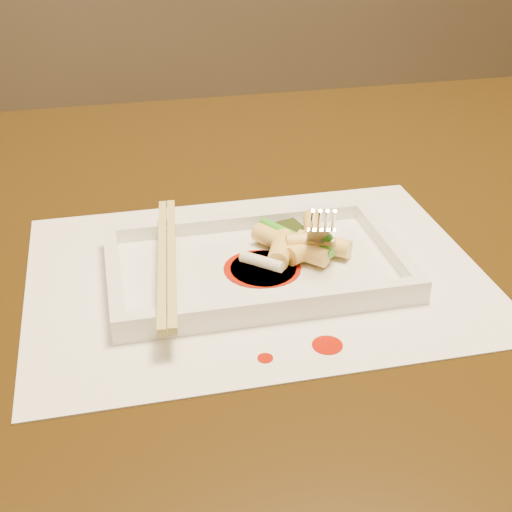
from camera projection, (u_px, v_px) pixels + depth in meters
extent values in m
cube|color=black|center=(261.00, 255.00, 0.71)|extent=(1.40, 0.90, 0.04)
cube|color=white|center=(256.00, 274.00, 0.64)|extent=(0.40, 0.30, 0.00)
cylinder|color=#A81304|center=(327.00, 345.00, 0.54)|extent=(0.02, 0.02, 0.00)
cylinder|color=#A81304|center=(265.00, 358.00, 0.53)|extent=(0.01, 0.01, 0.00)
cube|color=white|center=(256.00, 270.00, 0.63)|extent=(0.26, 0.16, 0.01)
cube|color=white|center=(239.00, 221.00, 0.69)|extent=(0.26, 0.01, 0.01)
cube|color=white|center=(276.00, 305.00, 0.57)|extent=(0.26, 0.01, 0.01)
cube|color=white|center=(114.00, 275.00, 0.60)|extent=(0.01, 0.14, 0.01)
cube|color=white|center=(388.00, 244.00, 0.65)|extent=(0.01, 0.14, 0.01)
cube|color=black|center=(283.00, 233.00, 0.67)|extent=(0.04, 0.04, 0.01)
cylinder|color=#EAEACC|center=(262.00, 262.00, 0.61)|extent=(0.04, 0.03, 0.01)
cylinder|color=#278E17|center=(296.00, 237.00, 0.65)|extent=(0.05, 0.08, 0.01)
cube|color=tan|center=(162.00, 259.00, 0.61)|extent=(0.03, 0.21, 0.01)
cube|color=tan|center=(172.00, 258.00, 0.61)|extent=(0.03, 0.21, 0.01)
cylinder|color=#A81304|center=(260.00, 269.00, 0.63)|extent=(0.06, 0.06, 0.00)
cylinder|color=#A81304|center=(266.00, 268.00, 0.63)|extent=(0.06, 0.06, 0.00)
cylinder|color=#FEE176|center=(296.00, 253.00, 0.63)|extent=(0.04, 0.03, 0.02)
cylinder|color=#FEE176|center=(281.00, 250.00, 0.64)|extent=(0.04, 0.05, 0.02)
cylinder|color=#FEE176|center=(312.00, 226.00, 0.66)|extent=(0.03, 0.04, 0.02)
cylinder|color=#FEE176|center=(307.00, 249.00, 0.64)|extent=(0.04, 0.04, 0.02)
cylinder|color=#FEE176|center=(276.00, 240.00, 0.65)|extent=(0.04, 0.05, 0.02)
cylinder|color=#FEE176|center=(310.00, 242.00, 0.64)|extent=(0.05, 0.02, 0.02)
cylinder|color=#FEE176|center=(324.00, 244.00, 0.64)|extent=(0.05, 0.04, 0.02)
cylinder|color=#FEE176|center=(306.00, 253.00, 0.63)|extent=(0.04, 0.04, 0.02)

